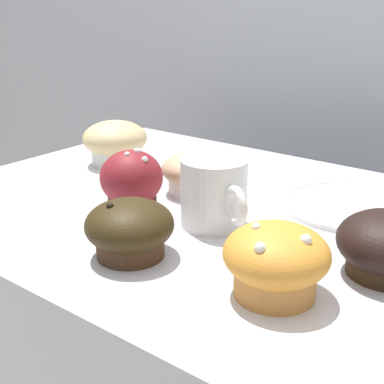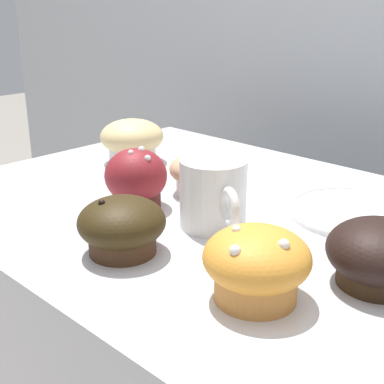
% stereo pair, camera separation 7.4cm
% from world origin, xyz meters
% --- Properties ---
extents(muffin_front_center, '(0.11, 0.11, 0.07)m').
position_xyz_m(muffin_front_center, '(-0.05, -0.19, 0.92)').
color(muffin_front_center, '#422A18').
rests_on(muffin_front_center, display_counter).
extents(muffin_back_left, '(0.12, 0.12, 0.07)m').
position_xyz_m(muffin_back_left, '(0.21, -0.05, 0.92)').
color(muffin_back_left, '#312112').
rests_on(muffin_back_left, display_counter).
extents(muffin_back_right, '(0.09, 0.09, 0.09)m').
position_xyz_m(muffin_back_right, '(-0.16, -0.08, 0.93)').
color(muffin_back_right, '#471E19').
rests_on(muffin_back_right, display_counter).
extents(muffin_front_left, '(0.11, 0.11, 0.08)m').
position_xyz_m(muffin_front_left, '(0.13, -0.16, 0.92)').
color(muffin_front_left, '#CB833B').
rests_on(muffin_front_left, display_counter).
extents(muffin_front_right, '(0.10, 0.10, 0.07)m').
position_xyz_m(muffin_front_right, '(-0.13, 0.03, 0.92)').
color(muffin_front_right, silver).
rests_on(muffin_front_right, display_counter).
extents(muffin_back_center, '(0.12, 0.12, 0.08)m').
position_xyz_m(muffin_back_center, '(-0.34, 0.07, 0.93)').
color(muffin_back_center, silver).
rests_on(muffin_back_center, display_counter).
extents(coffee_cup, '(0.13, 0.10, 0.09)m').
position_xyz_m(coffee_cup, '(-0.03, -0.05, 0.93)').
color(coffee_cup, white).
rests_on(coffee_cup, display_counter).
extents(serving_plate, '(0.20, 0.20, 0.01)m').
position_xyz_m(serving_plate, '(0.10, 0.12, 0.89)').
color(serving_plate, white).
rests_on(serving_plate, display_counter).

